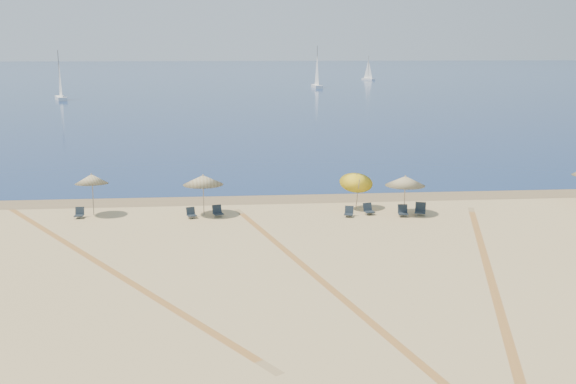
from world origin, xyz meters
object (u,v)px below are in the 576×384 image
object	(u,v)px
chair_5	(349,212)
sailboat_0	(60,85)
chair_6	(368,209)
sailboat_2	(317,75)
chair_4	(218,212)
chair_2	(79,213)
sailboat_1	(368,73)
umbrella_3	(357,179)
chair_3	(191,213)
umbrella_4	(405,181)
umbrella_1	(92,179)
chair_7	(403,211)
umbrella_2	(203,180)
chair_8	(420,210)

from	to	relation	value
chair_5	sailboat_0	size ratio (longest dim) A/B	0.08
chair_6	sailboat_2	xyz separation A→B (m)	(12.92, 118.75, 2.63)
sailboat_0	chair_4	bearing A→B (deg)	-90.78
chair_2	sailboat_1	distance (m)	160.87
umbrella_3	chair_4	distance (m)	8.43
chair_2	sailboat_2	world-z (taller)	sailboat_2
chair_3	chair_4	distance (m)	1.51
sailboat_1	umbrella_4	bearing A→B (deg)	-129.32
chair_4	sailboat_2	bearing A→B (deg)	61.07
umbrella_4	sailboat_0	size ratio (longest dim) A/B	0.26
umbrella_1	chair_2	xyz separation A→B (m)	(-0.69, -0.54, -1.87)
chair_6	chair_7	size ratio (longest dim) A/B	1.04
umbrella_2	chair_5	xyz separation A→B (m)	(8.29, -1.12, -1.80)
umbrella_1	sailboat_2	size ratio (longest dim) A/B	0.26
chair_7	sailboat_0	world-z (taller)	sailboat_0
umbrella_2	chair_2	world-z (taller)	umbrella_2
chair_5	chair_7	world-z (taller)	chair_7
umbrella_1	umbrella_4	bearing A→B (deg)	-4.27
chair_4	chair_7	xyz separation A→B (m)	(10.59, -0.93, 0.01)
chair_3	chair_5	distance (m)	9.01
umbrella_3	umbrella_4	xyz separation A→B (m)	(2.58, -1.38, 0.11)
chair_4	chair_2	bearing A→B (deg)	158.61
chair_4	chair_6	distance (m)	8.73
chair_5	sailboat_1	world-z (taller)	sailboat_1
chair_2	sailboat_0	bearing A→B (deg)	105.39
chair_2	chair_5	world-z (taller)	chair_2
chair_4	umbrella_4	bearing A→B (deg)	-20.78
umbrella_1	chair_8	bearing A→B (deg)	-5.09
umbrella_3	umbrella_4	distance (m)	2.93
umbrella_3	chair_5	size ratio (longest dim) A/B	3.65
chair_4	chair_7	size ratio (longest dim) A/B	1.09
chair_5	sailboat_2	xyz separation A→B (m)	(14.15, 119.18, 2.65)
chair_6	sailboat_1	world-z (taller)	sailboat_1
chair_8	sailboat_0	bearing A→B (deg)	133.44
umbrella_3	sailboat_0	xyz separation A→B (m)	(-37.39, 86.45, 0.83)
chair_3	chair_4	xyz separation A→B (m)	(1.50, 0.19, 0.02)
umbrella_1	chair_2	size ratio (longest dim) A/B	4.12
sailboat_2	sailboat_0	bearing A→B (deg)	-151.15
chair_6	sailboat_1	distance (m)	157.27
chair_3	chair_6	distance (m)	10.22
chair_5	chair_7	bearing A→B (deg)	13.01
umbrella_4	sailboat_0	world-z (taller)	sailboat_0
umbrella_1	chair_4	distance (m)	7.43
umbrella_3	sailboat_2	world-z (taller)	sailboat_2
chair_4	sailboat_1	distance (m)	159.03
sailboat_0	sailboat_2	size ratio (longest dim) A/B	0.92
umbrella_1	sailboat_2	world-z (taller)	sailboat_2
chair_2	chair_6	distance (m)	16.57
chair_6	sailboat_2	size ratio (longest dim) A/B	0.08
umbrella_2	sailboat_2	xyz separation A→B (m)	(22.44, 118.06, 0.85)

